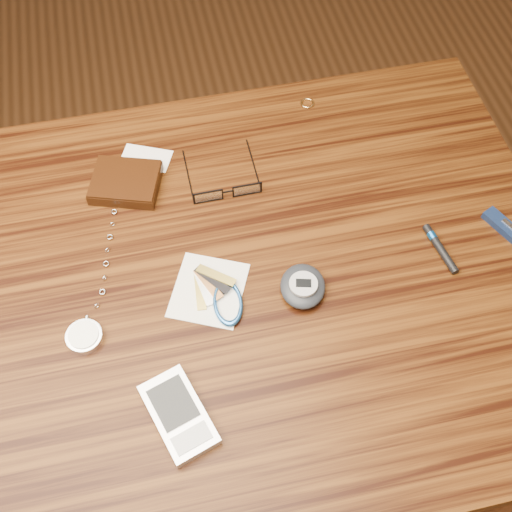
{
  "coord_description": "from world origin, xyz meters",
  "views": [
    {
      "loc": [
        -0.03,
        -0.43,
        1.5
      ],
      "look_at": [
        0.07,
        0.02,
        0.76
      ],
      "focal_mm": 45.0,
      "sensor_mm": 36.0,
      "label": 1
    }
  ],
  "objects_px": {
    "desk": "(212,317)",
    "pocket_watch": "(85,331)",
    "wallet_and_card": "(126,182)",
    "notepad_keys": "(218,295)",
    "pedometer": "(303,286)",
    "eyeglasses": "(227,190)",
    "pocket_knife": "(512,233)",
    "pda_phone": "(179,414)"
  },
  "relations": [
    {
      "from": "eyeglasses",
      "to": "pda_phone",
      "type": "bearing_deg",
      "value": -110.76
    },
    {
      "from": "eyeglasses",
      "to": "pedometer",
      "type": "height_order",
      "value": "pedometer"
    },
    {
      "from": "pda_phone",
      "to": "pocket_watch",
      "type": "bearing_deg",
      "value": 126.8
    },
    {
      "from": "pocket_watch",
      "to": "pda_phone",
      "type": "distance_m",
      "value": 0.17
    },
    {
      "from": "pocket_watch",
      "to": "pocket_knife",
      "type": "bearing_deg",
      "value": 2.45
    },
    {
      "from": "eyeglasses",
      "to": "pedometer",
      "type": "distance_m",
      "value": 0.19
    },
    {
      "from": "wallet_and_card",
      "to": "notepad_keys",
      "type": "distance_m",
      "value": 0.24
    },
    {
      "from": "eyeglasses",
      "to": "pocket_watch",
      "type": "xyz_separation_m",
      "value": [
        -0.22,
        -0.18,
        -0.0
      ]
    },
    {
      "from": "wallet_and_card",
      "to": "pedometer",
      "type": "xyz_separation_m",
      "value": [
        0.21,
        -0.23,
        0.0
      ]
    },
    {
      "from": "desk",
      "to": "pocket_watch",
      "type": "distance_m",
      "value": 0.2
    },
    {
      "from": "pocket_watch",
      "to": "notepad_keys",
      "type": "height_order",
      "value": "pocket_watch"
    },
    {
      "from": "eyeglasses",
      "to": "pocket_knife",
      "type": "xyz_separation_m",
      "value": [
        0.38,
        -0.16,
        -0.0
      ]
    },
    {
      "from": "eyeglasses",
      "to": "notepad_keys",
      "type": "height_order",
      "value": "eyeglasses"
    },
    {
      "from": "wallet_and_card",
      "to": "eyeglasses",
      "type": "height_order",
      "value": "eyeglasses"
    },
    {
      "from": "wallet_and_card",
      "to": "pocket_knife",
      "type": "height_order",
      "value": "wallet_and_card"
    },
    {
      "from": "pedometer",
      "to": "pocket_knife",
      "type": "xyz_separation_m",
      "value": [
        0.31,
        0.02,
        -0.01
      ]
    },
    {
      "from": "pocket_knife",
      "to": "pocket_watch",
      "type": "bearing_deg",
      "value": -177.55
    },
    {
      "from": "desk",
      "to": "pocket_watch",
      "type": "height_order",
      "value": "pocket_watch"
    },
    {
      "from": "desk",
      "to": "pda_phone",
      "type": "xyz_separation_m",
      "value": [
        -0.07,
        -0.17,
        0.11
      ]
    },
    {
      "from": "desk",
      "to": "wallet_and_card",
      "type": "distance_m",
      "value": 0.24
    },
    {
      "from": "pda_phone",
      "to": "pedometer",
      "type": "xyz_separation_m",
      "value": [
        0.19,
        0.14,
        0.0
      ]
    },
    {
      "from": "pocket_watch",
      "to": "pedometer",
      "type": "xyz_separation_m",
      "value": [
        0.29,
        0.0,
        0.01
      ]
    },
    {
      "from": "wallet_and_card",
      "to": "notepad_keys",
      "type": "relative_size",
      "value": 1.05
    },
    {
      "from": "pocket_watch",
      "to": "pedometer",
      "type": "distance_m",
      "value": 0.29
    },
    {
      "from": "desk",
      "to": "eyeglasses",
      "type": "relative_size",
      "value": 9.43
    },
    {
      "from": "pocket_knife",
      "to": "wallet_and_card",
      "type": "bearing_deg",
      "value": 158.59
    },
    {
      "from": "pedometer",
      "to": "notepad_keys",
      "type": "xyz_separation_m",
      "value": [
        -0.11,
        0.01,
        -0.01
      ]
    },
    {
      "from": "pocket_watch",
      "to": "pedometer",
      "type": "bearing_deg",
      "value": 0.31
    },
    {
      "from": "pocket_knife",
      "to": "pda_phone",
      "type": "bearing_deg",
      "value": -162.23
    },
    {
      "from": "notepad_keys",
      "to": "pedometer",
      "type": "bearing_deg",
      "value": -7.61
    },
    {
      "from": "pda_phone",
      "to": "desk",
      "type": "bearing_deg",
      "value": 69.49
    },
    {
      "from": "notepad_keys",
      "to": "pocket_knife",
      "type": "bearing_deg",
      "value": 1.23
    },
    {
      "from": "wallet_and_card",
      "to": "pocket_watch",
      "type": "xyz_separation_m",
      "value": [
        -0.08,
        -0.23,
        -0.0
      ]
    },
    {
      "from": "wallet_and_card",
      "to": "pedometer",
      "type": "bearing_deg",
      "value": -47.38
    },
    {
      "from": "wallet_and_card",
      "to": "pda_phone",
      "type": "distance_m",
      "value": 0.37
    },
    {
      "from": "wallet_and_card",
      "to": "pda_phone",
      "type": "xyz_separation_m",
      "value": [
        0.02,
        -0.36,
        -0.0
      ]
    },
    {
      "from": "pocket_watch",
      "to": "pda_phone",
      "type": "xyz_separation_m",
      "value": [
        0.1,
        -0.13,
        0.0
      ]
    },
    {
      "from": "wallet_and_card",
      "to": "eyeglasses",
      "type": "xyz_separation_m",
      "value": [
        0.14,
        -0.05,
        -0.0
      ]
    },
    {
      "from": "pda_phone",
      "to": "pedometer",
      "type": "relative_size",
      "value": 1.48
    },
    {
      "from": "eyeglasses",
      "to": "pocket_knife",
      "type": "bearing_deg",
      "value": -22.55
    },
    {
      "from": "pda_phone",
      "to": "pocket_knife",
      "type": "distance_m",
      "value": 0.52
    },
    {
      "from": "desk",
      "to": "pedometer",
      "type": "xyz_separation_m",
      "value": [
        0.12,
        -0.04,
        0.11
      ]
    }
  ]
}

